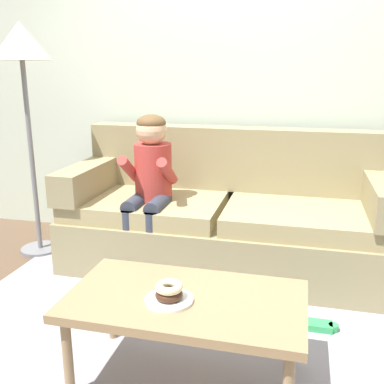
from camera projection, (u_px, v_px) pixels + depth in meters
ground at (197, 325)px, 2.53m from camera, size 10.00×10.00×0.00m
wall_back at (239, 68)px, 3.46m from camera, size 8.00×0.10×2.80m
area_rug at (186, 350)px, 2.29m from camera, size 2.83×2.01×0.01m
couch at (226, 219)px, 3.23m from camera, size 2.25×0.90×0.97m
coffee_table at (186, 306)px, 1.97m from camera, size 1.04×0.58×0.43m
person_child at (150, 179)px, 3.06m from camera, size 0.34×0.58×1.10m
plate at (169, 300)px, 1.92m from camera, size 0.21×0.21×0.01m
donut at (169, 295)px, 1.91m from camera, size 0.17×0.17×0.04m
donut_second at (169, 287)px, 1.90m from camera, size 0.13×0.13×0.04m
toy_controller at (317, 326)px, 2.47m from camera, size 0.23×0.09×0.05m
floor_lamp at (22, 58)px, 3.16m from camera, size 0.42×0.42×1.72m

